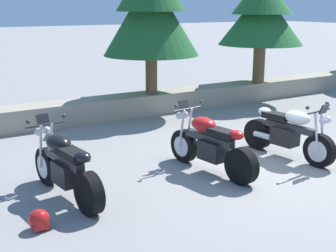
{
  "coord_description": "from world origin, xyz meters",
  "views": [
    {
      "loc": [
        -5.68,
        -5.95,
        2.86
      ],
      "look_at": [
        -1.35,
        1.2,
        0.65
      ],
      "focal_mm": 48.87,
      "sensor_mm": 36.0,
      "label": 1
    }
  ],
  "objects_px": {
    "motorcycle_black_near_left": "(65,167)",
    "rider_helmet": "(39,220)",
    "motorcycle_white_far_right": "(288,133)",
    "pine_tree_far_left": "(151,7)",
    "pine_tree_mid_left": "(262,11)",
    "motorcycle_red_centre": "(210,145)"
  },
  "relations": [
    {
      "from": "rider_helmet",
      "to": "pine_tree_far_left",
      "type": "xyz_separation_m",
      "value": [
        4.56,
        5.14,
        2.69
      ]
    },
    {
      "from": "motorcycle_red_centre",
      "to": "motorcycle_white_far_right",
      "type": "height_order",
      "value": "same"
    },
    {
      "from": "rider_helmet",
      "to": "pine_tree_far_left",
      "type": "distance_m",
      "value": 7.38
    },
    {
      "from": "motorcycle_white_far_right",
      "to": "pine_tree_far_left",
      "type": "relative_size",
      "value": 0.57
    },
    {
      "from": "motorcycle_white_far_right",
      "to": "pine_tree_far_left",
      "type": "xyz_separation_m",
      "value": [
        -0.39,
        4.68,
        2.34
      ]
    },
    {
      "from": "motorcycle_black_near_left",
      "to": "pine_tree_mid_left",
      "type": "bearing_deg",
      "value": 28.54
    },
    {
      "from": "motorcycle_black_near_left",
      "to": "motorcycle_red_centre",
      "type": "height_order",
      "value": "same"
    },
    {
      "from": "motorcycle_white_far_right",
      "to": "rider_helmet",
      "type": "bearing_deg",
      "value": -174.73
    },
    {
      "from": "motorcycle_black_near_left",
      "to": "motorcycle_white_far_right",
      "type": "height_order",
      "value": "same"
    },
    {
      "from": "pine_tree_far_left",
      "to": "pine_tree_mid_left",
      "type": "height_order",
      "value": "pine_tree_far_left"
    },
    {
      "from": "pine_tree_mid_left",
      "to": "motorcycle_black_near_left",
      "type": "bearing_deg",
      "value": -151.46
    },
    {
      "from": "rider_helmet",
      "to": "pine_tree_mid_left",
      "type": "height_order",
      "value": "pine_tree_mid_left"
    },
    {
      "from": "motorcycle_black_near_left",
      "to": "motorcycle_white_far_right",
      "type": "distance_m",
      "value": 4.32
    },
    {
      "from": "motorcycle_red_centre",
      "to": "pine_tree_mid_left",
      "type": "bearing_deg",
      "value": 40.92
    },
    {
      "from": "rider_helmet",
      "to": "motorcycle_red_centre",
      "type": "bearing_deg",
      "value": 10.73
    },
    {
      "from": "pine_tree_mid_left",
      "to": "motorcycle_red_centre",
      "type": "bearing_deg",
      "value": -139.08
    },
    {
      "from": "motorcycle_black_near_left",
      "to": "rider_helmet",
      "type": "xyz_separation_m",
      "value": [
        -0.66,
        -0.84,
        -0.35
      ]
    },
    {
      "from": "motorcycle_white_far_right",
      "to": "rider_helmet",
      "type": "height_order",
      "value": "motorcycle_white_far_right"
    },
    {
      "from": "rider_helmet",
      "to": "motorcycle_white_far_right",
      "type": "bearing_deg",
      "value": 5.27
    },
    {
      "from": "motorcycle_red_centre",
      "to": "pine_tree_mid_left",
      "type": "xyz_separation_m",
      "value": [
        5.03,
        4.36,
        2.21
      ]
    },
    {
      "from": "motorcycle_red_centre",
      "to": "pine_tree_mid_left",
      "type": "height_order",
      "value": "pine_tree_mid_left"
    },
    {
      "from": "motorcycle_white_far_right",
      "to": "motorcycle_black_near_left",
      "type": "bearing_deg",
      "value": 174.86
    }
  ]
}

